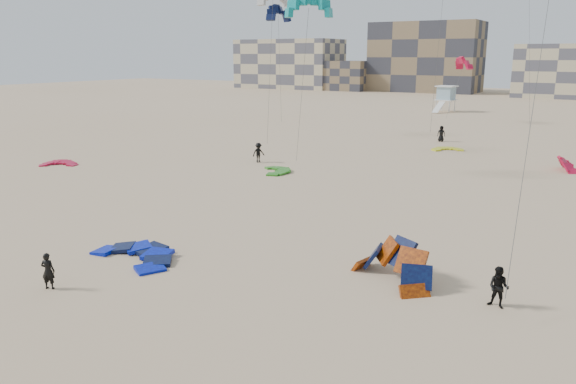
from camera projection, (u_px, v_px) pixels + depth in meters
The scene contains 18 objects.
ground at pixel (142, 277), 24.84m from camera, with size 320.00×320.00×0.00m, color tan.
kite_ground_blue at pixel (136, 258), 27.17m from camera, with size 4.31×4.49×0.67m, color #011EDA, non-canonical shape.
kite_ground_orange at pixel (391, 280), 24.51m from camera, with size 4.31×3.04×2.96m, color #D45005, non-canonical shape.
kite_ground_red at pixel (59, 165), 50.16m from camera, with size 2.94×3.10×0.59m, color red, non-canonical shape.
kite_ground_green at pixel (276, 172), 47.25m from camera, with size 3.24×3.44×0.42m, color green, non-canonical shape.
kite_ground_red_far at pixel (568, 171), 47.77m from camera, with size 3.03×2.51×1.91m, color red, non-canonical shape.
kite_ground_yellow at pixel (447, 150), 57.98m from camera, with size 2.90×3.05×0.39m, color #DFEF1B, non-canonical shape.
kitesurfer_main at pixel (48, 271), 23.45m from camera, with size 0.58×0.38×1.59m, color black.
kitesurfer_b at pixel (499, 287), 21.69m from camera, with size 0.81×0.63×1.66m, color black.
kitesurfer_c at pixel (259, 153), 51.27m from camera, with size 1.16×0.67×1.79m, color black.
kitesurfer_e at pixel (441, 134), 63.60m from camera, with size 0.88×0.57×1.79m, color black.
kite_fly_teal_a at pixel (309, 8), 44.16m from camera, with size 4.83×4.77×13.33m.
kite_fly_navy at pixel (278, 15), 67.16m from camera, with size 4.13×5.64×14.71m.
kite_fly_red at pixel (464, 64), 80.07m from camera, with size 5.00×8.34×8.82m.
lifeguard_tower_far at pixel (446, 99), 97.08m from camera, with size 3.50×6.26×4.43m.
condo_west_a at pixel (289, 64), 166.44m from camera, with size 30.00×15.00×14.00m, color #C6B691.
condo_west_b at pixel (426, 57), 149.31m from camera, with size 28.00×14.00×18.00m, color #7D674B.
condo_fill_left at pixel (347, 76), 155.49m from camera, with size 12.00×10.00×8.00m, color #7D674B.
Camera 1 is at (17.50, -16.59, 9.58)m, focal length 35.00 mm.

